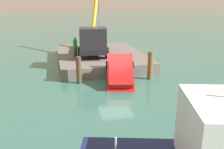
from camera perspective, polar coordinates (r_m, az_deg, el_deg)
name	(u,v)px	position (r m, az deg, el deg)	size (l,w,h in m)	color
ground	(115,81)	(18.77, 0.81, -1.58)	(200.00, 200.00, 0.00)	#386B60
dock	(100,57)	(24.44, -2.74, 3.96)	(10.64, 8.03, 0.90)	slate
crane_truck	(93,40)	(23.29, -4.38, 7.84)	(8.94, 3.52, 6.98)	black
dock_worker	(75,47)	(22.47, -8.48, 6.24)	(0.34, 0.34, 1.83)	#383838
salvaged_car	(120,77)	(17.60, 1.94, -0.68)	(4.33, 2.83, 3.09)	red
piling_near	(79,70)	(18.21, -7.63, 0.99)	(0.37, 0.37, 2.01)	brown
piling_mid	(119,71)	(18.89, 1.68, 0.87)	(0.34, 0.34, 1.46)	brown
piling_far	(150,66)	(19.23, 8.77, 2.06)	(0.41, 0.41, 2.17)	brown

